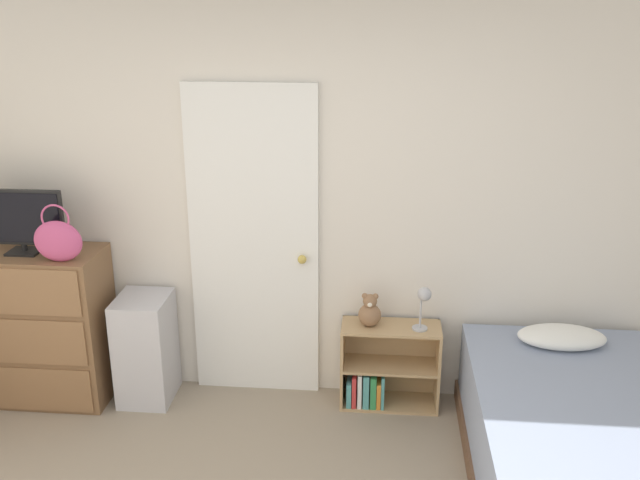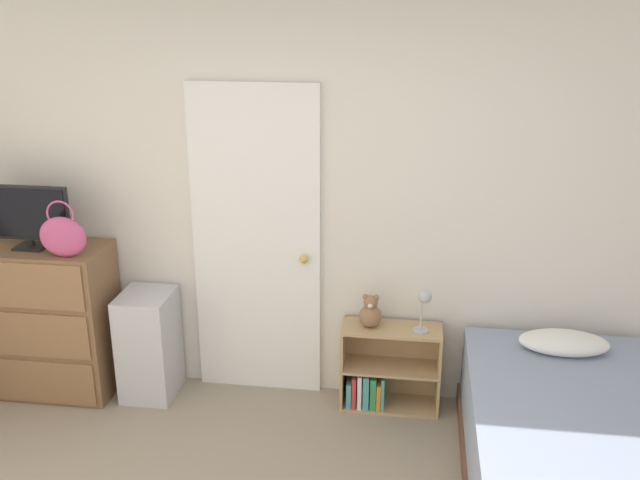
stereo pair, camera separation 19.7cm
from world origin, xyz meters
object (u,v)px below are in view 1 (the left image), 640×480
object	(u,v)px
bookshelf	(382,372)
desk_lamp	(424,300)
dresser	(37,326)
storage_bin	(146,348)
handbag	(58,240)
teddy_bear	(370,312)
tv	(20,220)
bed	(584,450)

from	to	relation	value
bookshelf	desk_lamp	xyz separation A→B (m)	(0.24, -0.04, 0.53)
dresser	storage_bin	bearing A→B (deg)	2.81
dresser	storage_bin	xyz separation A→B (m)	(0.69, 0.03, -0.15)
handbag	storage_bin	xyz separation A→B (m)	(0.41, 0.17, -0.79)
teddy_bear	desk_lamp	size ratio (longest dim) A/B	0.76
handbag	storage_bin	world-z (taller)	handbag
tv	handbag	distance (m)	0.32
handbag	teddy_bear	xyz separation A→B (m)	(1.85, 0.23, -0.49)
desk_lamp	bed	size ratio (longest dim) A/B	0.15
dresser	tv	world-z (taller)	tv
dresser	teddy_bear	bearing A→B (deg)	2.56
teddy_bear	bed	bearing A→B (deg)	-34.61
teddy_bear	bed	size ratio (longest dim) A/B	0.12
desk_lamp	bookshelf	bearing A→B (deg)	169.83
dresser	storage_bin	size ratio (longest dim) A/B	1.42
dresser	handbag	world-z (taller)	handbag
tv	handbag	bearing A→B (deg)	-23.49
tv	bed	bearing A→B (deg)	-11.74
dresser	tv	bearing A→B (deg)	-101.04
dresser	teddy_bear	distance (m)	2.14
handbag	bed	distance (m)	3.16
handbag	tv	bearing A→B (deg)	156.51
dresser	desk_lamp	xyz separation A→B (m)	(2.45, 0.06, 0.25)
tv	bookshelf	distance (m)	2.43
tv	dresser	bearing A→B (deg)	78.96
bed	teddy_bear	bearing A→B (deg)	145.39
handbag	bookshelf	world-z (taller)	handbag
storage_bin	tv	bearing A→B (deg)	-176.09
bookshelf	bed	size ratio (longest dim) A/B	0.34
teddy_bear	bookshelf	bearing A→B (deg)	4.40
handbag	bookshelf	distance (m)	2.15
tv	handbag	world-z (taller)	tv
handbag	desk_lamp	xyz separation A→B (m)	(2.17, 0.20, -0.38)
handbag	teddy_bear	world-z (taller)	handbag
bookshelf	bed	bearing A→B (deg)	-37.00
teddy_bear	desk_lamp	bearing A→B (deg)	-6.31
tv	bookshelf	xyz separation A→B (m)	(2.22, 0.12, -0.99)
desk_lamp	bed	world-z (taller)	desk_lamp
desk_lamp	dresser	bearing A→B (deg)	-178.62
dresser	bed	xyz separation A→B (m)	(3.27, -0.69, -0.23)
bed	tv	bearing A→B (deg)	168.26
storage_bin	bed	distance (m)	2.68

